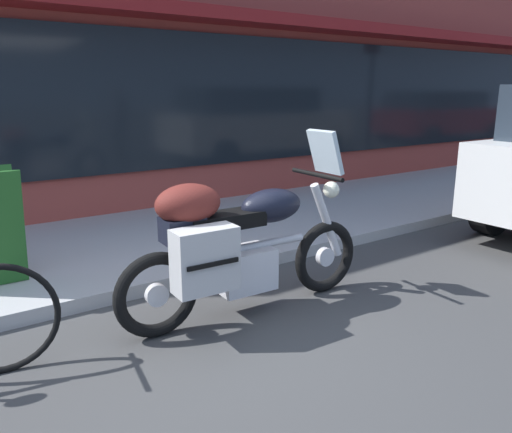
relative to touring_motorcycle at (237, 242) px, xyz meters
name	(u,v)px	position (x,y,z in m)	size (l,w,h in m)	color
ground_plane	(205,354)	(-0.48, -0.35, -0.60)	(80.00, 80.00, 0.00)	#3B3B3B
storefront_building	(405,23)	(5.95, 3.48, 2.29)	(20.88, 0.90, 5.90)	#973D34
touring_motorcycle	(237,242)	(0.00, 0.00, 0.00)	(2.15, 0.63, 1.39)	black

